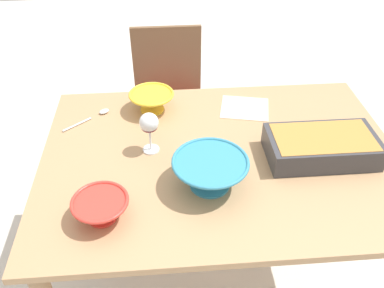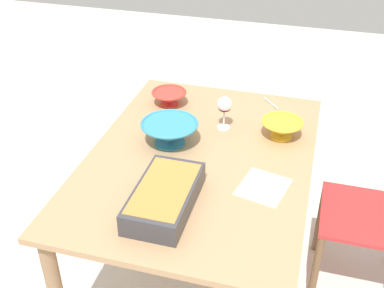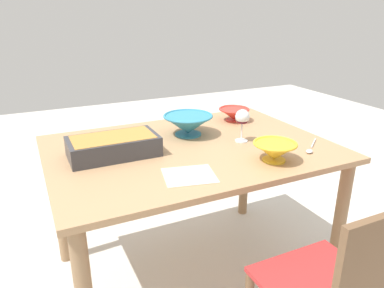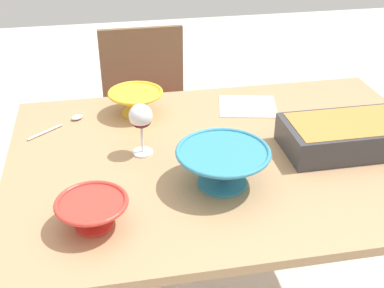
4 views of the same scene
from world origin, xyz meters
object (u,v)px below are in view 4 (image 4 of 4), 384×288
Objects in this scene: casserole_dish at (348,134)px; wine_glass at (141,119)px; small_bowl at (223,165)px; mixing_bowl at (136,101)px; napkin at (248,106)px; serving_spoon at (67,122)px; serving_bowl at (93,212)px; chair at (147,116)px; dining_table at (228,180)px.

wine_glass is at bearing -7.90° from casserole_dish.
small_bowl is (-0.20, 0.20, -0.06)m from wine_glass.
wine_glass is at bearing 88.71° from mixing_bowl.
napkin is (-0.40, 0.02, -0.05)m from mixing_bowl.
serving_spoon is at bearing -20.97° from casserole_dish.
small_bowl is 1.44× the size of serving_bowl.
casserole_dish reaches higher than serving_spoon.
wine_glass is 0.81× the size of napkin.
serving_bowl is (0.78, 0.24, -0.01)m from casserole_dish.
chair is at bearing -96.21° from wine_glass.
chair is at bearing -58.54° from casserole_dish.
small_bowl reaches higher than napkin.
serving_spoon is (0.23, -0.24, -0.11)m from wine_glass.
dining_table is at bearing -146.27° from serving_bowl.
chair is 0.68m from napkin.
mixing_bowl is (-0.01, -0.27, -0.07)m from wine_glass.
small_bowl is at bearing 65.75° from napkin.
dining_table is at bearing -111.05° from small_bowl.
dining_table is at bearing 149.67° from serving_spoon.
chair reaches higher than mixing_bowl.
small_bowl reaches higher than casserole_dish.
chair is at bearing -59.29° from napkin.
chair is at bearing -119.96° from serving_spoon.
casserole_dish is at bearing -163.10° from serving_bowl.
mixing_bowl is at bearing -30.20° from casserole_dish.
casserole_dish is 0.81m from serving_bowl.
mixing_bowl is 0.74× the size of small_bowl.
mixing_bowl is at bearing -172.39° from serving_spoon.
casserole_dish is at bearing 172.10° from wine_glass.
mixing_bowl is 0.94× the size of napkin.
casserole_dish is 0.41m from napkin.
dining_table is 0.40m from casserole_dish.
napkin is at bearing -57.38° from casserole_dish.
dining_table is 0.35m from napkin.
dining_table is at bearing 169.87° from wine_glass.
small_bowl is (0.06, 0.16, 0.16)m from dining_table.
mixing_bowl is 0.24m from serving_spoon.
napkin is at bearing 177.23° from mixing_bowl.
small_bowl reaches higher than mixing_bowl.
serving_bowl is at bearing 45.87° from napkin.
small_bowl is at bearing -161.48° from serving_bowl.
dining_table is at bearing 64.12° from napkin.
chair is at bearing -78.26° from dining_table.
mixing_bowl is 0.40m from napkin.
napkin is at bearing -178.88° from serving_spoon.
wine_glass is at bearing 83.79° from chair.
wine_glass reaches higher than casserole_dish.
serving_bowl is (0.41, 0.28, 0.15)m from dining_table.
napkin is (-0.41, -0.25, -0.12)m from wine_glass.
chair is at bearing -102.10° from serving_bowl.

